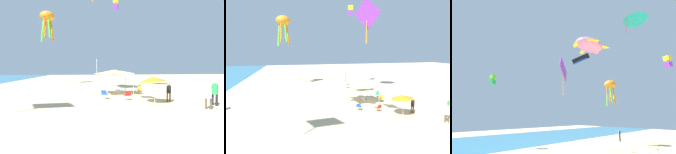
# 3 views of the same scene
# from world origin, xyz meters

# --- Properties ---
(ground) EXTENTS (120.00, 120.00, 0.10)m
(ground) POSITION_xyz_m (0.00, 0.00, -0.05)
(ground) COLOR #D6BC8C
(canopy_tent) EXTENTS (3.50, 3.47, 2.64)m
(canopy_tent) POSITION_xyz_m (0.94, 1.93, 2.36)
(canopy_tent) COLOR #B7B7BC
(canopy_tent) RESTS_ON ground
(beach_umbrella) EXTENTS (2.17, 2.18, 2.28)m
(beach_umbrella) POSITION_xyz_m (-4.34, -0.38, 1.93)
(beach_umbrella) COLOR silver
(beach_umbrella) RESTS_ON ground
(folding_chair_facing_ocean) EXTENTS (0.77, 0.80, 0.82)m
(folding_chair_facing_ocean) POSITION_xyz_m (0.79, -0.73, 0.47)
(folding_chair_facing_ocean) COLOR black
(folding_chair_facing_ocean) RESTS_ON ground
(folding_chair_left_of_tent) EXTENTS (0.69, 0.61, 0.82)m
(folding_chair_left_of_tent) POSITION_xyz_m (-2.73, 1.29, 0.47)
(folding_chair_left_of_tent) COLOR black
(folding_chair_left_of_tent) RESTS_ON ground
(folding_chair_right_of_tent) EXTENTS (0.81, 0.79, 0.82)m
(folding_chair_right_of_tent) POSITION_xyz_m (2.91, -1.31, 0.47)
(folding_chair_right_of_tent) COLOR black
(folding_chair_right_of_tent) RESTS_ON ground
(folding_chair_near_cooler) EXTENTS (0.79, 0.74, 0.82)m
(folding_chair_near_cooler) POSITION_xyz_m (-1.88, 3.23, 0.47)
(folding_chair_near_cooler) COLOR black
(folding_chair_near_cooler) RESTS_ON ground
(cooler_box) EXTENTS (0.74, 0.68, 0.40)m
(cooler_box) POSITION_xyz_m (1.76, 1.36, 0.20)
(cooler_box) COLOR white
(cooler_box) RESTS_ON ground
(banner_flag) EXTENTS (0.36, 0.06, 3.78)m
(banner_flag) POSITION_xyz_m (1.42, 3.79, 2.27)
(banner_flag) COLOR silver
(banner_flag) RESTS_ON ground
(person_beachcomber) EXTENTS (0.48, 0.45, 1.88)m
(person_beachcomber) POSITION_xyz_m (-5.91, -4.66, 1.10)
(person_beachcomber) COLOR black
(person_beachcomber) RESTS_ON ground
(person_kite_handler) EXTENTS (0.39, 0.40, 1.65)m
(person_kite_handler) POSITION_xyz_m (-6.97, -3.40, 0.97)
(person_kite_handler) COLOR brown
(person_kite_handler) RESTS_ON ground
(person_watching_sky) EXTENTS (0.37, 0.41, 1.57)m
(person_watching_sky) POSITION_xyz_m (-3.95, -1.95, 0.92)
(person_watching_sky) COLOR brown
(person_watching_sky) RESTS_ON ground
(kite_octopus_orange) EXTENTS (2.29, 2.29, 5.07)m
(kite_octopus_orange) POSITION_xyz_m (13.34, 11.42, 11.15)
(kite_octopus_orange) COLOR orange
(kite_box_yellow) EXTENTS (1.12, 1.05, 1.82)m
(kite_box_yellow) POSITION_xyz_m (10.70, 0.31, 13.01)
(kite_box_yellow) COLOR yellow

